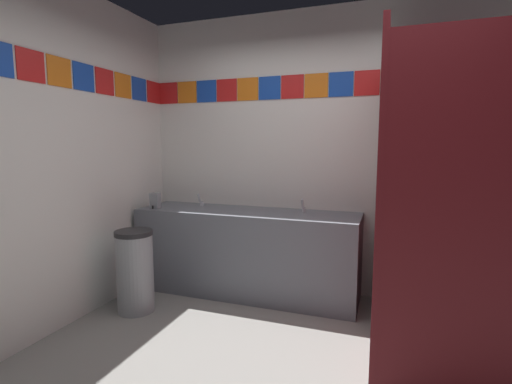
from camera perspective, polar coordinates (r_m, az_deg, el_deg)
wall_back at (r=3.75m, az=10.76°, el=5.69°), size 3.71×0.09×2.74m
wall_side at (r=3.23m, az=-30.66°, el=4.59°), size 0.09×3.20×2.74m
vanity_counter at (r=3.76m, az=-1.47°, el=-8.94°), size 2.17×0.59×0.82m
faucet_left at (r=3.96m, az=-8.37°, el=-1.42°), size 0.04×0.10×0.14m
faucet_right at (r=3.59m, az=7.13°, el=-2.30°), size 0.04×0.10×0.14m
soap_dispenser at (r=3.93m, az=-15.00°, el=-1.28°), size 0.09×0.09×0.16m
stall_divider at (r=2.65m, az=21.73°, el=-1.94°), size 0.92×1.56×2.14m
toilet at (r=3.50m, az=28.19°, el=-13.09°), size 0.39×0.49×0.74m
trash_bin at (r=3.54m, az=-17.81°, el=-11.30°), size 0.32×0.32×0.73m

